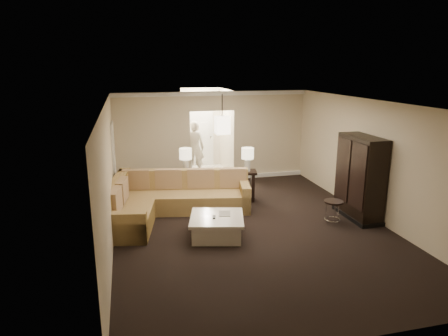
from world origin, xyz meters
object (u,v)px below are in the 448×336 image
object	(u,v)px
sectional_sofa	(167,200)
console_table	(217,183)
coffee_table	(217,226)
person	(194,145)
drink_table	(333,207)
armoire	(360,179)

from	to	relation	value
sectional_sofa	console_table	size ratio (longest dim) A/B	1.71
coffee_table	person	xyz separation A→B (m)	(0.39, 5.06, 0.77)
sectional_sofa	drink_table	bearing A→B (deg)	-10.67
armoire	person	world-z (taller)	person
coffee_table	console_table	size ratio (longest dim) A/B	0.62
sectional_sofa	drink_table	world-z (taller)	sectional_sofa
console_table	drink_table	xyz separation A→B (m)	(2.25, -2.23, -0.09)
sectional_sofa	armoire	world-z (taller)	armoire
armoire	drink_table	world-z (taller)	armoire
sectional_sofa	coffee_table	xyz separation A→B (m)	(0.91, -1.49, -0.17)
sectional_sofa	console_table	world-z (taller)	sectional_sofa
console_table	person	distance (m)	2.82
drink_table	person	world-z (taller)	person
sectional_sofa	armoire	bearing A→B (deg)	-4.67
console_table	armoire	bearing A→B (deg)	-21.71
person	coffee_table	bearing A→B (deg)	98.29
console_table	armoire	distance (m)	3.65
coffee_table	drink_table	world-z (taller)	drink_table
sectional_sofa	coffee_table	bearing A→B (deg)	-47.83
sectional_sofa	person	distance (m)	3.85
armoire	person	size ratio (longest dim) A/B	0.99
coffee_table	person	distance (m)	5.13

